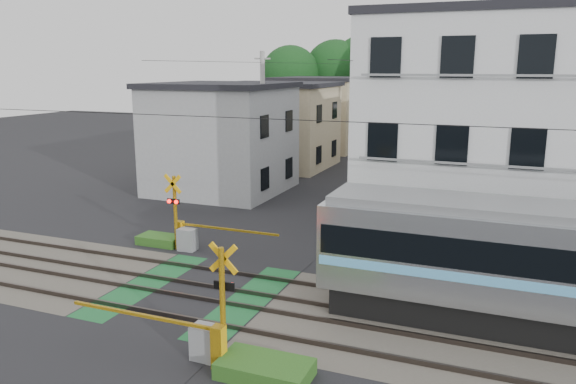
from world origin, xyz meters
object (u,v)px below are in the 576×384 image
at_px(crossing_signal_far, 186,233).
at_px(pedestrian, 380,150).
at_px(crossing_signal_near, 208,335).
at_px(apartment_block, 494,130).

height_order(crossing_signal_far, pedestrian, crossing_signal_far).
bearing_deg(crossing_signal_near, apartment_block, 65.78).
bearing_deg(apartment_block, crossing_signal_far, -152.22).
height_order(crossing_signal_near, crossing_signal_far, same).
distance_m(crossing_signal_far, pedestrian, 24.57).
bearing_deg(crossing_signal_far, crossing_signal_near, -54.71).
bearing_deg(apartment_block, crossing_signal_near, -114.22).
distance_m(crossing_signal_near, pedestrian, 31.90).
relative_size(crossing_signal_near, apartment_block, 0.46).
distance_m(crossing_signal_far, apartment_block, 13.14).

